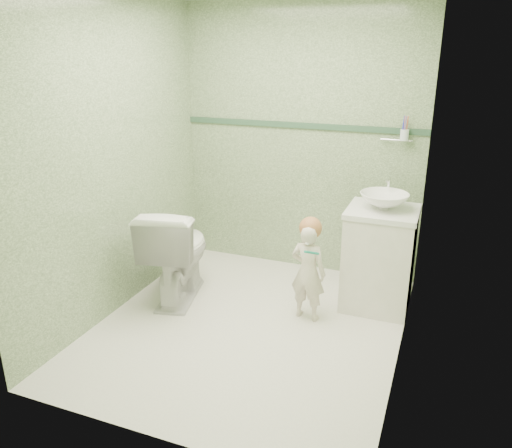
% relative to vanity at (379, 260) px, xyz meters
% --- Properties ---
extents(ground, '(2.50, 2.50, 0.00)m').
position_rel_vanity_xyz_m(ground, '(-0.84, -0.70, -0.40)').
color(ground, silver).
rests_on(ground, ground).
extents(room_shell, '(2.50, 2.54, 2.40)m').
position_rel_vanity_xyz_m(room_shell, '(-0.84, -0.70, 0.80)').
color(room_shell, gray).
rests_on(room_shell, ground).
extents(trim_stripe, '(2.20, 0.02, 0.05)m').
position_rel_vanity_xyz_m(trim_stripe, '(-0.84, 0.54, 0.95)').
color(trim_stripe, '#32543D').
rests_on(trim_stripe, room_shell).
extents(vanity, '(0.52, 0.50, 0.80)m').
position_rel_vanity_xyz_m(vanity, '(0.00, 0.00, 0.00)').
color(vanity, silver).
rests_on(vanity, ground).
extents(counter, '(0.54, 0.52, 0.04)m').
position_rel_vanity_xyz_m(counter, '(0.00, 0.00, 0.41)').
color(counter, white).
rests_on(counter, vanity).
extents(basin, '(0.37, 0.37, 0.13)m').
position_rel_vanity_xyz_m(basin, '(0.00, 0.00, 0.49)').
color(basin, white).
rests_on(basin, counter).
extents(faucet, '(0.03, 0.13, 0.18)m').
position_rel_vanity_xyz_m(faucet, '(0.00, 0.19, 0.57)').
color(faucet, silver).
rests_on(faucet, counter).
extents(cup_holder, '(0.26, 0.07, 0.21)m').
position_rel_vanity_xyz_m(cup_holder, '(0.05, 0.48, 0.93)').
color(cup_holder, silver).
rests_on(cup_holder, room_shell).
extents(toilet, '(0.63, 0.88, 0.82)m').
position_rel_vanity_xyz_m(toilet, '(-1.58, -0.45, 0.01)').
color(toilet, white).
rests_on(toilet, ground).
extents(toddler, '(0.31, 0.23, 0.77)m').
position_rel_vanity_xyz_m(toddler, '(-0.47, -0.40, -0.01)').
color(toddler, beige).
rests_on(toddler, ground).
extents(hair_cap, '(0.17, 0.17, 0.17)m').
position_rel_vanity_xyz_m(hair_cap, '(-0.47, -0.37, 0.34)').
color(hair_cap, '#B16F41').
rests_on(hair_cap, toddler).
extents(teal_toothbrush, '(0.11, 0.14, 0.08)m').
position_rel_vanity_xyz_m(teal_toothbrush, '(-0.42, -0.53, 0.22)').
color(teal_toothbrush, '#178C79').
rests_on(teal_toothbrush, toddler).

